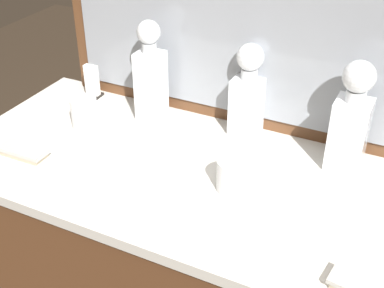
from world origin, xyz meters
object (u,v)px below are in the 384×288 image
(crystal_tumbler_front, at_px, (84,114))
(napkin_holder, at_px, (92,84))
(crystal_decanter_left, at_px, (248,98))
(crystal_decanter_right, at_px, (151,81))
(crystal_decanter_far_left, at_px, (350,126))
(crystal_tumbler_rear, at_px, (233,176))
(silver_brush_front, at_px, (24,152))

(crystal_tumbler_front, distance_m, napkin_holder, 0.19)
(crystal_decanter_left, relative_size, napkin_holder, 2.46)
(crystal_decanter_right, xyz_separation_m, crystal_decanter_far_left, (0.58, -0.00, -0.00))
(crystal_decanter_left, distance_m, napkin_holder, 0.54)
(crystal_decanter_left, height_order, crystal_tumbler_rear, crystal_decanter_left)
(crystal_tumbler_rear, xyz_separation_m, silver_brush_front, (-0.56, -0.11, -0.03))
(crystal_tumbler_rear, relative_size, napkin_holder, 0.77)
(crystal_decanter_left, relative_size, silver_brush_front, 1.96)
(napkin_holder, bearing_deg, crystal_decanter_left, 1.55)
(crystal_tumbler_rear, height_order, napkin_holder, napkin_holder)
(crystal_decanter_right, distance_m, napkin_holder, 0.26)
(napkin_holder, bearing_deg, silver_brush_front, -84.06)
(crystal_decanter_left, height_order, napkin_holder, crystal_decanter_left)
(crystal_decanter_left, height_order, silver_brush_front, crystal_decanter_left)
(crystal_decanter_right, xyz_separation_m, crystal_decanter_left, (0.29, 0.05, -0.01))
(crystal_tumbler_front, bearing_deg, crystal_tumbler_rear, -10.21)
(crystal_decanter_right, xyz_separation_m, napkin_holder, (-0.24, 0.03, -0.08))
(silver_brush_front, bearing_deg, crystal_tumbler_front, 75.49)
(crystal_decanter_far_left, xyz_separation_m, crystal_tumbler_front, (-0.73, -0.13, -0.08))
(crystal_decanter_far_left, bearing_deg, crystal_decanter_left, 169.79)
(crystal_decanter_far_left, xyz_separation_m, napkin_holder, (-0.83, 0.04, -0.07))
(crystal_tumbler_front, distance_m, silver_brush_front, 0.22)
(crystal_decanter_far_left, xyz_separation_m, crystal_tumbler_rear, (-0.22, -0.22, -0.08))
(crystal_tumbler_rear, xyz_separation_m, crystal_tumbler_front, (-0.51, 0.09, 0.00))
(crystal_tumbler_rear, bearing_deg, crystal_decanter_far_left, 44.93)
(crystal_tumbler_rear, distance_m, crystal_tumbler_front, 0.52)
(crystal_tumbler_front, height_order, silver_brush_front, crystal_tumbler_front)
(crystal_decanter_left, height_order, crystal_tumbler_front, crystal_decanter_left)
(crystal_decanter_right, bearing_deg, crystal_tumbler_front, -138.20)
(crystal_decanter_right, bearing_deg, silver_brush_front, -120.92)
(crystal_tumbler_front, xyz_separation_m, napkin_holder, (-0.09, 0.17, 0.01))
(crystal_decanter_far_left, relative_size, silver_brush_front, 2.16)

